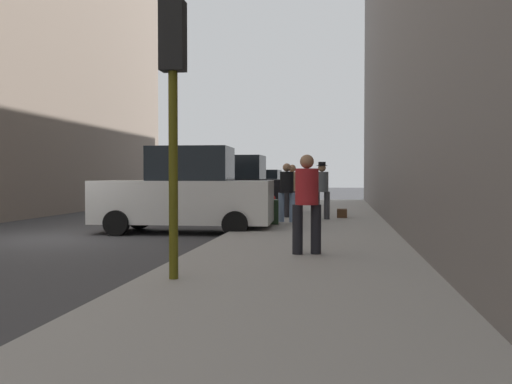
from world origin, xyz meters
TOP-DOWN VIEW (x-y plane):
  - ground_plane at (0.00, 0.00)m, footprint 120.00×120.00m
  - sidewalk at (6.00, 0.00)m, footprint 4.00×40.00m
  - parked_white_van at (2.65, 1.85)m, footprint 4.66×2.19m
  - parked_black_suv at (2.65, 8.26)m, footprint 4.65×2.15m
  - parked_blue_sedan at (2.65, 15.06)m, footprint 4.25×2.15m
  - fire_hydrant at (4.45, 6.06)m, footprint 0.42×0.22m
  - traffic_light at (4.50, -5.44)m, footprint 0.32×0.32m
  - pedestrian_in_jeans at (5.12, 3.95)m, footprint 0.50×0.41m
  - pedestrian_in_tan_coat at (5.12, 5.84)m, footprint 0.52×0.45m
  - pedestrian_with_beanie at (6.10, 5.11)m, footprint 0.53×0.49m
  - pedestrian_in_red_jacket at (6.09, -2.84)m, footprint 0.53×0.48m
  - rolling_suitcase at (4.76, 3.22)m, footprint 0.44×0.61m
  - duffel_bag at (6.72, 5.93)m, footprint 0.32×0.44m

SIDE VIEW (x-z plane):
  - ground_plane at x=0.00m, z-range 0.00..0.00m
  - sidewalk at x=6.00m, z-range 0.00..0.15m
  - duffel_bag at x=6.72m, z-range 0.15..0.43m
  - rolling_suitcase at x=4.76m, z-range -0.03..1.01m
  - fire_hydrant at x=4.45m, z-range 0.15..0.85m
  - parked_blue_sedan at x=2.65m, z-range -0.05..1.74m
  - parked_white_van at x=2.65m, z-range -0.09..2.16m
  - parked_black_suv at x=2.65m, z-range -0.09..2.16m
  - pedestrian_in_jeans at x=5.12m, z-range 0.25..1.96m
  - pedestrian_in_tan_coat at x=5.12m, z-range 0.25..1.96m
  - pedestrian_in_red_jacket at x=6.09m, z-range 0.25..1.96m
  - pedestrian_with_beanie at x=6.10m, z-range 0.25..2.02m
  - traffic_light at x=4.50m, z-range 0.96..4.56m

